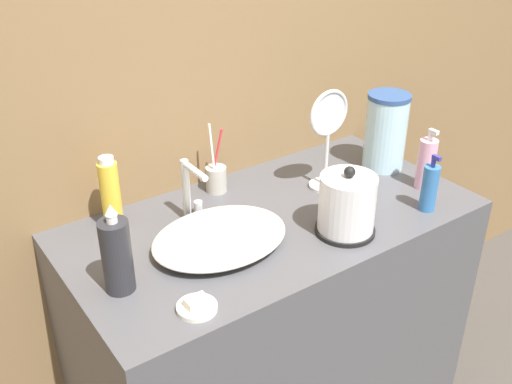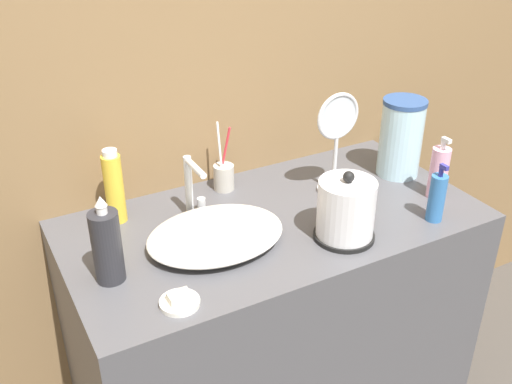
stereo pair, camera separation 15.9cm
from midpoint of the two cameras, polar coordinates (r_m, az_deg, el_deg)
wall_back at (r=1.76m, az=-0.71°, el=14.64°), size 6.00×0.04×2.60m
vanity_counter at (r=1.93m, az=4.01°, el=-13.57°), size 1.16×0.60×0.86m
sink_basin at (r=1.55m, az=-0.92°, el=-4.14°), size 0.37×0.28×0.05m
faucet at (r=1.64m, az=-3.33°, el=0.63°), size 0.06×0.12×0.18m
electric_kettle at (r=1.58m, az=11.43°, el=-1.98°), size 0.16×0.16×0.20m
toothbrush_cup at (r=1.80m, az=-0.56°, el=1.47°), size 0.06×0.06×0.22m
lotion_bottle at (r=1.84m, az=19.40°, el=1.72°), size 0.05×0.05×0.19m
shampoo_bottle at (r=1.41m, az=-10.90°, el=-5.15°), size 0.07×0.07×0.23m
mouthwash_bottle at (r=1.73m, az=19.41°, el=-0.56°), size 0.05×0.05×0.17m
hand_cream_bottle at (r=1.64m, az=-10.68°, el=0.37°), size 0.05×0.05×0.21m
soap_dish at (r=1.36m, az=-3.93°, el=-10.45°), size 0.09×0.09×0.03m
vanity_mirror at (r=1.76m, az=10.29°, el=5.17°), size 0.14×0.10×0.31m
water_pitcher at (r=1.93m, az=15.97°, el=4.96°), size 0.13×0.13×0.25m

